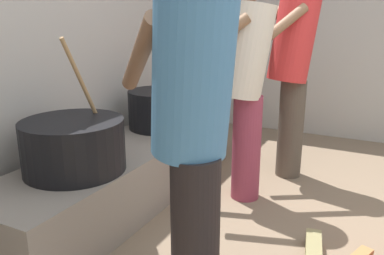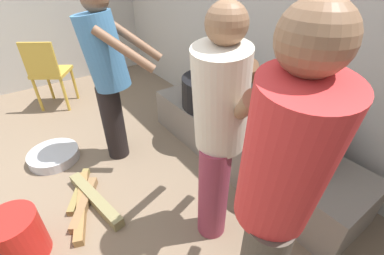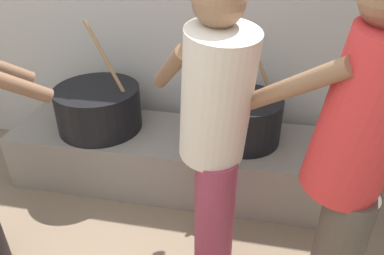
{
  "view_description": "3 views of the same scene",
  "coord_description": "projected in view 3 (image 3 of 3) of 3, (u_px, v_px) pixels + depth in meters",
  "views": [
    {
      "loc": [
        -1.65,
        0.2,
        1.26
      ],
      "look_at": [
        0.32,
        1.2,
        0.63
      ],
      "focal_mm": 36.49,
      "sensor_mm": 36.0,
      "label": 1
    },
    {
      "loc": [
        1.73,
        0.2,
        1.7
      ],
      "look_at": [
        0.68,
        0.96,
        0.84
      ],
      "focal_mm": 24.5,
      "sensor_mm": 36.0,
      "label": 2
    },
    {
      "loc": [
        0.98,
        -0.33,
        1.71
      ],
      "look_at": [
        0.7,
        1.1,
        0.86
      ],
      "focal_mm": 34.21,
      "sensor_mm": 36.0,
      "label": 3
    }
  ],
  "objects": [
    {
      "name": "cook_in_cream_shirt",
      "position": [
        215.0,
        132.0,
        1.62
      ],
      "size": [
        0.6,
        0.72,
        1.54
      ],
      "color": "#8C3347",
      "rests_on": "ground_plane"
    },
    {
      "name": "hearth_ledge",
      "position": [
        170.0,
        158.0,
        2.62
      ],
      "size": [
        2.2,
        0.6,
        0.41
      ],
      "primitive_type": "cube",
      "color": "slate",
      "rests_on": "ground_plane"
    },
    {
      "name": "cook_in_red_shirt",
      "position": [
        354.0,
        159.0,
        1.35
      ],
      "size": [
        0.71,
        0.69,
        1.62
      ],
      "color": "#4C4238",
      "rests_on": "ground_plane"
    },
    {
      "name": "block_enclosure_rear",
      "position": [
        130.0,
        18.0,
        2.7
      ],
      "size": [
        5.71,
        0.2,
        2.09
      ],
      "primitive_type": "cube",
      "color": "#ADA8A0",
      "rests_on": "ground_plane"
    },
    {
      "name": "cooking_pot_main",
      "position": [
        99.0,
        108.0,
        2.52
      ],
      "size": [
        0.57,
        0.57,
        0.75
      ],
      "color": "black",
      "rests_on": "hearth_ledge"
    },
    {
      "name": "cooking_pot_secondary",
      "position": [
        244.0,
        119.0,
        2.38
      ],
      "size": [
        0.49,
        0.49,
        0.75
      ],
      "color": "black",
      "rests_on": "hearth_ledge"
    }
  ]
}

